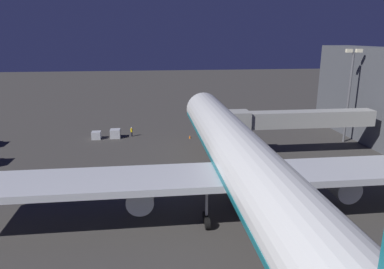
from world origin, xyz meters
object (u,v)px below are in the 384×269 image
(baggage_container_spare, at_px, (115,134))
(jet_bridge, at_px, (291,119))
(apron_floodlight_mast, at_px, (350,89))
(baggage_container_mid_row, at_px, (96,135))
(traffic_cone_nose_port, at_px, (213,136))
(traffic_cone_nose_starboard, at_px, (190,137))
(ground_crew_marshaller_fwd, at_px, (132,131))
(airliner_at_gate, at_px, (244,164))

(baggage_container_spare, bearing_deg, jet_bridge, 154.68)
(apron_floodlight_mast, relative_size, baggage_container_mid_row, 10.09)
(traffic_cone_nose_port, bearing_deg, baggage_container_mid_row, -4.19)
(baggage_container_spare, relative_size, traffic_cone_nose_starboard, 3.36)
(jet_bridge, relative_size, baggage_container_spare, 12.88)
(ground_crew_marshaller_fwd, distance_m, traffic_cone_nose_starboard, 11.31)
(apron_floodlight_mast, distance_m, ground_crew_marshaller_fwd, 40.49)
(airliner_at_gate, distance_m, ground_crew_marshaller_fwd, 35.98)
(ground_crew_marshaller_fwd, bearing_deg, jet_bridge, 151.00)
(traffic_cone_nose_port, bearing_deg, traffic_cone_nose_starboard, 0.00)
(jet_bridge, relative_size, traffic_cone_nose_starboard, 43.26)
(traffic_cone_nose_port, xyz_separation_m, traffic_cone_nose_starboard, (4.40, 0.00, 0.00))
(airliner_at_gate, relative_size, traffic_cone_nose_port, 115.66)
(traffic_cone_nose_port, bearing_deg, airliner_at_gate, 85.88)
(baggage_container_mid_row, relative_size, baggage_container_spare, 0.89)
(airliner_at_gate, distance_m, traffic_cone_nose_starboard, 31.11)
(baggage_container_mid_row, xyz_separation_m, traffic_cone_nose_port, (-21.89, 1.61, -0.44))
(airliner_at_gate, bearing_deg, jet_bridge, -123.96)
(airliner_at_gate, height_order, jet_bridge, airliner_at_gate)
(jet_bridge, height_order, traffic_cone_nose_port, jet_bridge)
(apron_floodlight_mast, relative_size, baggage_container_spare, 8.96)
(jet_bridge, xyz_separation_m, apron_floodlight_mast, (-12.84, -6.10, 3.76))
(apron_floodlight_mast, relative_size, traffic_cone_nose_port, 30.10)
(ground_crew_marshaller_fwd, bearing_deg, baggage_container_spare, 12.43)
(airliner_at_gate, relative_size, baggage_container_mid_row, 38.77)
(baggage_container_spare, bearing_deg, ground_crew_marshaller_fwd, -167.57)
(traffic_cone_nose_starboard, bearing_deg, airliner_at_gate, 94.12)
(airliner_at_gate, bearing_deg, baggage_container_spare, -63.46)
(airliner_at_gate, bearing_deg, ground_crew_marshaller_fwd, -68.30)
(airliner_at_gate, distance_m, apron_floodlight_mast, 35.85)
(traffic_cone_nose_port, relative_size, traffic_cone_nose_starboard, 1.00)
(baggage_container_mid_row, bearing_deg, airliner_at_gate, 121.50)
(jet_bridge, relative_size, ground_crew_marshaller_fwd, 12.87)
(baggage_container_mid_row, xyz_separation_m, ground_crew_marshaller_fwd, (-6.51, -1.00, 0.31))
(ground_crew_marshaller_fwd, bearing_deg, apron_floodlight_mast, 168.00)
(airliner_at_gate, relative_size, baggage_container_spare, 34.43)
(ground_crew_marshaller_fwd, bearing_deg, airliner_at_gate, 111.70)
(airliner_at_gate, bearing_deg, apron_floodlight_mast, -135.68)
(jet_bridge, bearing_deg, baggage_container_spare, -25.32)
(jet_bridge, bearing_deg, apron_floodlight_mast, -154.57)
(ground_crew_marshaller_fwd, bearing_deg, traffic_cone_nose_port, 170.40)
(apron_floodlight_mast, height_order, baggage_container_spare, apron_floodlight_mast)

